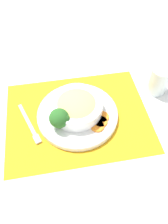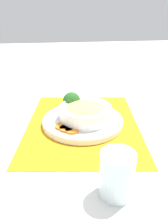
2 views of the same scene
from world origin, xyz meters
name	(u,v)px [view 1 (image 1 of 2)]	position (x,y,z in m)	size (l,w,h in m)	color
ground_plane	(78,116)	(0.00, 0.00, 0.00)	(4.00, 4.00, 0.00)	white
placemat	(78,116)	(0.00, 0.00, 0.00)	(0.56, 0.45, 0.00)	orange
plate	(78,114)	(0.00, 0.00, 0.02)	(0.29, 0.29, 0.02)	white
bowl	(77,106)	(0.00, -0.01, 0.05)	(0.18, 0.18, 0.06)	white
broccoli_floret	(59,118)	(0.07, 0.03, 0.06)	(0.07, 0.07, 0.08)	#759E51
carrot_slice_near	(97,126)	(-0.05, 0.08, 0.02)	(0.05, 0.05, 0.01)	orange
carrot_slice_middle	(101,122)	(-0.06, 0.06, 0.02)	(0.05, 0.05, 0.01)	orange
carrot_slice_far	(103,117)	(-0.08, 0.04, 0.02)	(0.05, 0.05, 0.01)	orange
water_glass	(158,81)	(-0.33, -0.03, 0.05)	(0.08, 0.08, 0.11)	silver
fork	(31,127)	(0.17, 0.00, 0.01)	(0.06, 0.18, 0.01)	#B7B7BC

